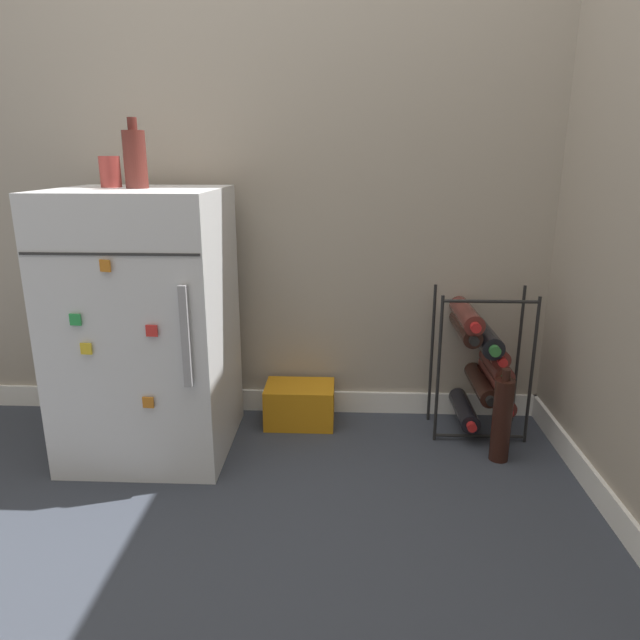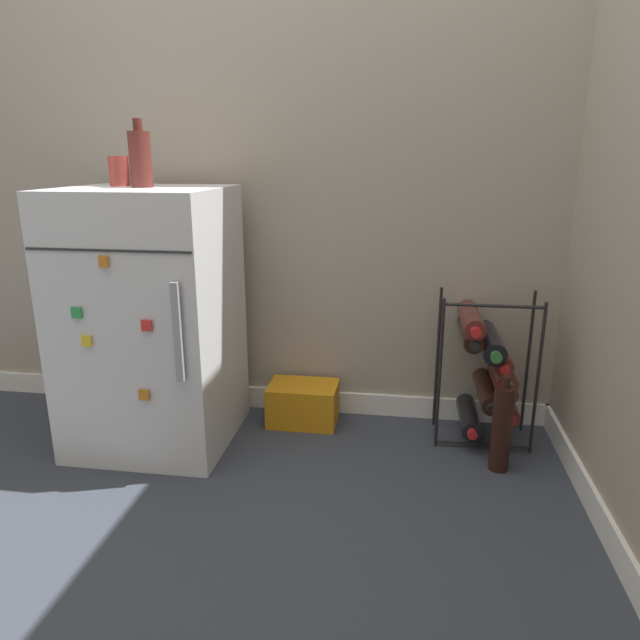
{
  "view_description": "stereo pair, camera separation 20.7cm",
  "coord_description": "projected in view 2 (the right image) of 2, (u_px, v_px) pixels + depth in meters",
  "views": [
    {
      "loc": [
        0.25,
        -1.63,
        1.04
      ],
      "look_at": [
        0.16,
        0.36,
        0.47
      ],
      "focal_mm": 32.0,
      "sensor_mm": 36.0,
      "label": 1
    },
    {
      "loc": [
        0.45,
        -1.61,
        1.04
      ],
      "look_at": [
        0.16,
        0.36,
        0.47
      ],
      "focal_mm": 32.0,
      "sensor_mm": 36.0,
      "label": 2
    }
  ],
  "objects": [
    {
      "name": "wine_rack",
      "position": [
        488.0,
        367.0,
        2.11
      ],
      "size": [
        0.35,
        0.33,
        0.57
      ],
      "color": "black",
      "rests_on": "ground_plane"
    },
    {
      "name": "loose_bottle_floor",
      "position": [
        502.0,
        428.0,
        1.93
      ],
      "size": [
        0.07,
        0.07,
        0.34
      ],
      "color": "black",
      "rests_on": "ground_plane"
    },
    {
      "name": "soda_box",
      "position": [
        303.0,
        403.0,
        2.3
      ],
      "size": [
        0.27,
        0.19,
        0.16
      ],
      "color": "orange",
      "rests_on": "ground_plane"
    },
    {
      "name": "wall_back",
      "position": [
        289.0,
        102.0,
        2.13
      ],
      "size": [
        7.09,
        0.07,
        2.5
      ],
      "color": "#9E9384",
      "rests_on": "ground_plane"
    },
    {
      "name": "ground_plane",
      "position": [
        257.0,
        484.0,
        1.88
      ],
      "size": [
        14.0,
        14.0,
        0.0
      ],
      "primitive_type": "plane",
      "color": "#333842"
    },
    {
      "name": "fridge_top_cup",
      "position": [
        119.0,
        171.0,
        2.01
      ],
      "size": [
        0.07,
        0.07,
        0.1
      ],
      "color": "maroon",
      "rests_on": "mini_fridge"
    },
    {
      "name": "fridge_top_bottle",
      "position": [
        140.0,
        158.0,
        1.92
      ],
      "size": [
        0.07,
        0.07,
        0.22
      ],
      "color": "#56231E",
      "rests_on": "mini_fridge"
    },
    {
      "name": "mini_fridge",
      "position": [
        152.0,
        319.0,
        2.08
      ],
      "size": [
        0.56,
        0.56,
        0.94
      ],
      "color": "silver",
      "rests_on": "ground_plane"
    }
  ]
}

